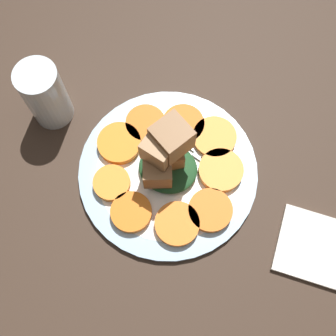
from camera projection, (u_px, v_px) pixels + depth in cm
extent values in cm
cube|color=#38281E|center=(168.00, 174.00, 67.53)|extent=(120.00, 120.00, 2.00)
cylinder|color=#99B7D1|center=(168.00, 171.00, 66.11)|extent=(28.03, 28.03, 1.00)
cylinder|color=white|center=(168.00, 171.00, 66.07)|extent=(22.42, 22.42, 1.00)
cylinder|color=orange|center=(112.00, 183.00, 64.19)|extent=(5.69, 5.69, 1.23)
cylinder|color=orange|center=(131.00, 212.00, 62.66)|extent=(6.20, 6.20, 1.23)
cylinder|color=orange|center=(177.00, 224.00, 62.06)|extent=(6.67, 6.67, 1.23)
cylinder|color=orange|center=(210.00, 210.00, 62.75)|extent=(6.64, 6.64, 1.23)
cylinder|color=#F9963A|center=(221.00, 170.00, 64.88)|extent=(6.94, 6.94, 1.23)
cylinder|color=orange|center=(214.00, 137.00, 66.75)|extent=(6.99, 6.99, 1.23)
cylinder|color=orange|center=(185.00, 125.00, 67.49)|extent=(6.80, 6.80, 1.23)
cylinder|color=orange|center=(146.00, 124.00, 67.57)|extent=(6.42, 6.42, 1.23)
cylinder|color=orange|center=(119.00, 143.00, 66.42)|extent=(6.91, 6.91, 1.23)
ellipsoid|color=#1E4723|center=(168.00, 168.00, 64.68)|extent=(9.12, 8.21, 1.85)
cube|color=brown|center=(159.00, 153.00, 62.35)|extent=(4.57, 4.57, 4.05)
cube|color=brown|center=(158.00, 171.00, 61.36)|extent=(5.31, 5.31, 4.17)
cube|color=olive|center=(168.00, 154.00, 62.52)|extent=(4.94, 4.94, 3.63)
cube|color=brown|center=(175.00, 139.00, 57.63)|extent=(6.52, 6.52, 4.72)
cube|color=#9E754C|center=(159.00, 150.00, 57.97)|extent=(5.15, 5.15, 4.17)
cube|color=silver|center=(168.00, 130.00, 67.65)|extent=(10.93, 4.91, 0.40)
cube|color=silver|center=(200.00, 152.00, 66.35)|extent=(2.08, 2.64, 0.40)
cube|color=silver|center=(218.00, 158.00, 66.01)|extent=(4.26, 1.82, 0.40)
cube|color=silver|center=(216.00, 161.00, 65.83)|extent=(4.26, 1.82, 0.40)
cube|color=silver|center=(213.00, 164.00, 65.66)|extent=(4.26, 1.82, 0.40)
cube|color=silver|center=(211.00, 168.00, 65.48)|extent=(4.26, 1.82, 0.40)
cylinder|color=silver|center=(45.00, 95.00, 64.76)|extent=(6.47, 6.47, 11.51)
cube|color=silver|center=(335.00, 254.00, 61.90)|extent=(17.08, 10.25, 0.80)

